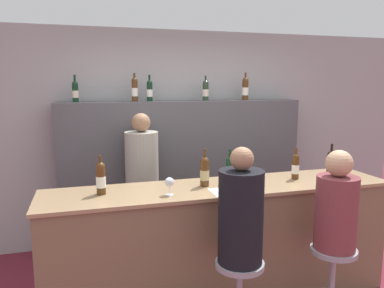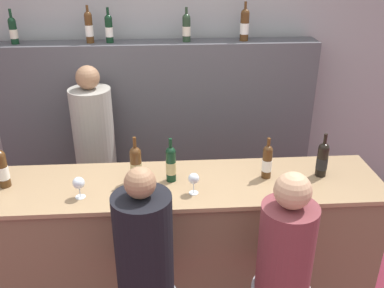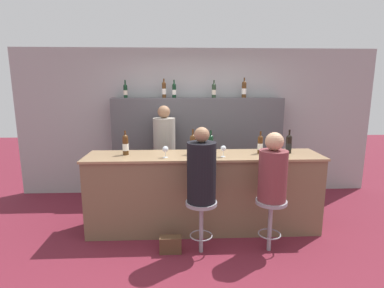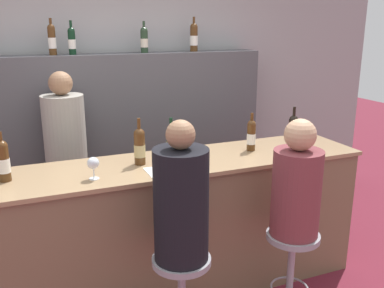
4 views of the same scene
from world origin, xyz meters
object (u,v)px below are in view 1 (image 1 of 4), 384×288
wine_bottle_backbar_4 (245,89)px  wine_glass_0 (169,183)px  wine_bottle_counter_4 (331,163)px  wine_glass_1 (253,176)px  guest_seated_left (241,213)px  guest_seated_right (336,207)px  wine_bottle_counter_0 (101,178)px  wine_bottle_backbar_2 (150,90)px  wine_bottle_backbar_1 (135,89)px  wine_bottle_backbar_3 (206,90)px  wine_bottle_counter_2 (230,170)px  bar_stool_right (333,264)px  bartender (143,194)px  wine_bottle_counter_3 (295,166)px  wine_bottle_backbar_0 (75,91)px  wine_bottle_counter_1 (205,171)px  bar_stool_left (239,279)px

wine_bottle_backbar_4 → wine_glass_0: bearing=-132.1°
wine_bottle_counter_4 → wine_glass_1: 0.94m
wine_bottle_counter_4 → guest_seated_left: (-1.24, -0.65, -0.17)m
wine_glass_0 → guest_seated_right: 1.35m
wine_bottle_counter_0 → wine_bottle_backbar_2: (0.63, 1.26, 0.69)m
wine_bottle_backbar_4 → wine_bottle_backbar_1: bearing=180.0°
wine_bottle_backbar_3 → guest_seated_left: bearing=-100.5°
wine_bottle_counter_2 → wine_bottle_backbar_2: 1.52m
wine_bottle_counter_2 → wine_bottle_backbar_4: size_ratio=0.94×
wine_bottle_backbar_4 → bar_stool_right: (-0.05, -1.91, -1.40)m
bar_stool_right → wine_bottle_backbar_3: bearing=103.8°
wine_glass_1 → bartender: size_ratio=0.09×
wine_bottle_counter_3 → wine_glass_0: wine_bottle_counter_3 is taller
wine_bottle_backbar_4 → guest_seated_left: size_ratio=0.39×
wine_bottle_counter_4 → wine_bottle_backbar_3: wine_bottle_backbar_3 is taller
wine_bottle_counter_0 → wine_glass_1: (1.28, -0.18, -0.03)m
wine_bottle_backbar_0 → wine_bottle_backbar_3: bearing=0.0°
wine_bottle_counter_0 → wine_bottle_backbar_0: (-0.19, 1.26, 0.68)m
wine_bottle_backbar_3 → guest_seated_right: 2.16m
wine_bottle_backbar_2 → wine_glass_0: wine_bottle_backbar_2 is taller
wine_bottle_counter_4 → wine_bottle_counter_1: bearing=180.0°
wine_glass_1 → guest_seated_right: (0.51, -0.47, -0.17)m
wine_bottle_counter_4 → wine_bottle_backbar_1: wine_bottle_backbar_1 is taller
wine_bottle_backbar_1 → wine_bottle_backbar_2: bearing=0.0°
wine_bottle_backbar_3 → wine_bottle_counter_0: bearing=-136.3°
wine_bottle_counter_1 → wine_bottle_backbar_2: 1.46m
wine_bottle_counter_2 → wine_bottle_counter_4: 1.07m
wine_bottle_backbar_0 → wine_glass_1: size_ratio=2.00×
wine_bottle_backbar_0 → wine_bottle_backbar_3: 1.50m
wine_bottle_counter_2 → bar_stool_left: size_ratio=0.50×
guest_seated_right → wine_bottle_counter_2: bearing=135.1°
wine_bottle_counter_4 → guest_seated_right: size_ratio=0.40×
wine_bottle_counter_2 → bar_stool_left: bearing=-104.9°
wine_bottle_backbar_1 → wine_bottle_backbar_4: 1.37m
wine_bottle_backbar_3 → bar_stool_left: (-0.35, -1.91, -1.38)m
wine_bottle_counter_1 → wine_bottle_counter_2: size_ratio=1.05×
wine_bottle_counter_3 → wine_bottle_backbar_0: (-1.99, 1.26, 0.69)m
wine_bottle_backbar_2 → wine_bottle_backbar_3: size_ratio=1.02×
wine_bottle_backbar_4 → bar_stool_left: 2.52m
wine_bottle_backbar_0 → wine_bottle_backbar_1: (0.65, 0.00, 0.02)m
wine_bottle_counter_1 → wine_glass_0: wine_bottle_counter_1 is taller
wine_bottle_backbar_0 → bar_stool_right: (1.97, -1.91, -1.37)m
wine_bottle_backbar_4 → bar_stool_right: bearing=-91.5°
wine_bottle_counter_3 → wine_bottle_backbar_4: wine_bottle_backbar_4 is taller
wine_bottle_backbar_4 → bartender: wine_bottle_backbar_4 is taller
wine_glass_0 → wine_glass_1: size_ratio=0.99×
wine_bottle_counter_2 → guest_seated_right: (0.65, -0.65, -0.20)m
guest_seated_right → bar_stool_left: bearing=-180.0°
wine_bottle_backbar_0 → bar_stool_left: (1.15, -1.91, -1.37)m
wine_bottle_counter_0 → wine_bottle_backbar_0: wine_bottle_backbar_0 is taller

